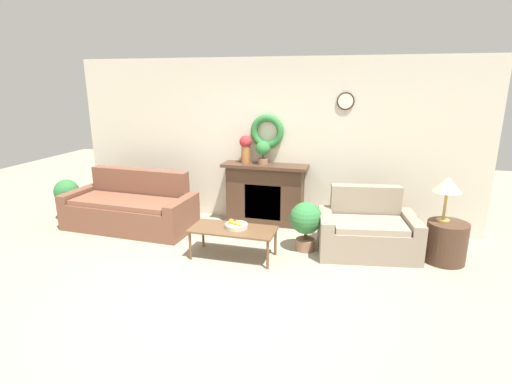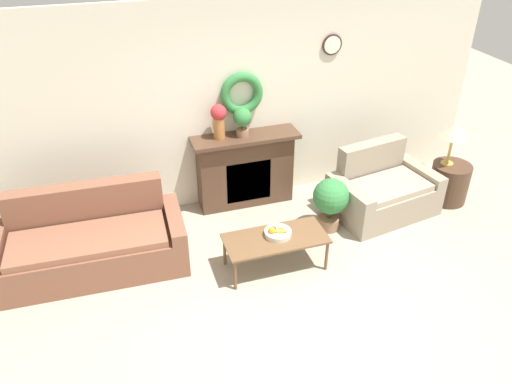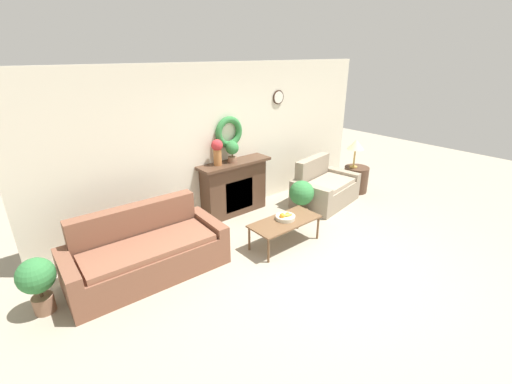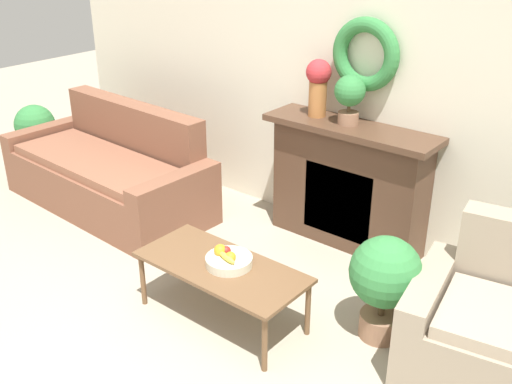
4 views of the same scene
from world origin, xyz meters
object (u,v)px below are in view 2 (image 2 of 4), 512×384
Objects in this scene: loveseat_right at (382,191)px; coffee_table at (276,240)px; couch_left at (91,244)px; vase_on_mantel_left at (219,119)px; side_table_by_loveseat at (449,183)px; fireplace at (245,169)px; fruit_bowl at (278,232)px; potted_plant_floor_by_loveseat at (331,199)px; table_lamp at (454,131)px; potted_plant_on_mantel at (242,119)px.

loveseat_right is 1.87m from coffee_table.
vase_on_mantel_left is (1.73, 0.78, 0.97)m from couch_left.
vase_on_mantel_left reaches higher than side_table_by_loveseat.
fireplace is 4.58× the size of fruit_bowl.
side_table_by_loveseat is 0.78× the size of potted_plant_floor_by_loveseat.
loveseat_right is 2.42× the size of table_lamp.
fruit_bowl is at bearing -167.68° from side_table_by_loveseat.
couch_left is at bearing -159.34° from fireplace.
potted_plant_floor_by_loveseat is at bearing -0.97° from couch_left.
couch_left is at bearing -159.40° from potted_plant_on_mantel.
potted_plant_floor_by_loveseat is at bearing -48.03° from fireplace.
coffee_table is at bearing -136.23° from fruit_bowl.
potted_plant_floor_by_loveseat is (1.16, -0.93, -0.85)m from vase_on_mantel_left.
loveseat_right is at bearing 2.25° from couch_left.
coffee_table is at bearing -79.89° from vase_on_mantel_left.
potted_plant_on_mantel is at bearing 164.44° from table_lamp.
side_table_by_loveseat is 2.99m from potted_plant_on_mantel.
couch_left is 5.56× the size of potted_plant_on_mantel.
potted_plant_floor_by_loveseat is (0.88, 0.48, -0.02)m from fruit_bowl.
couch_left is 3.73m from loveseat_right.
fruit_bowl is 1.66m from vase_on_mantel_left.
fireplace is 0.66× the size of couch_left.
potted_plant_on_mantel is (-2.72, 0.79, 0.97)m from side_table_by_loveseat.
potted_plant_floor_by_loveseat is (-0.84, -0.17, 0.13)m from loveseat_right.
couch_left is at bearing 177.03° from potted_plant_floor_by_loveseat.
potted_plant_floor_by_loveseat is at bearing 29.16° from coffee_table.
fireplace reaches higher than couch_left.
loveseat_right is 0.86m from potted_plant_floor_by_loveseat.
side_table_by_loveseat is 1.45× the size of potted_plant_on_mantel.
fireplace is 0.73m from potted_plant_on_mantel.
potted_plant_on_mantel is at bearing 163.78° from side_table_by_loveseat.
loveseat_right is at bearing 11.26° from potted_plant_floor_by_loveseat.
couch_left reaches higher than side_table_by_loveseat.
side_table_by_loveseat is 3.28m from vase_on_mantel_left.
potted_plant_on_mantel is at bearing 146.66° from loveseat_right.
side_table_by_loveseat is at bearing -16.22° from potted_plant_on_mantel.
table_lamp is at bearing 2.27° from couch_left.
table_lamp reaches higher than fireplace.
side_table_by_loveseat is (4.74, -0.03, -0.04)m from couch_left.
couch_left is 6.89× the size of fruit_bowl.
fireplace is at bearing 88.24° from fruit_bowl.
couch_left is at bearing 179.64° from side_table_by_loveseat.
potted_plant_on_mantel reaches higher than coffee_table.
coffee_table is (1.98, -0.66, 0.06)m from couch_left.
loveseat_right is 3.82× the size of potted_plant_on_mantel.
potted_plant_floor_by_loveseat reaches higher than coffee_table.
fruit_bowl is 0.43× the size of potted_plant_floor_by_loveseat.
coffee_table is at bearing -150.84° from potted_plant_floor_by_loveseat.
fireplace is at bearing 86.98° from coffee_table.
fruit_bowl is 2.80m from table_lamp.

